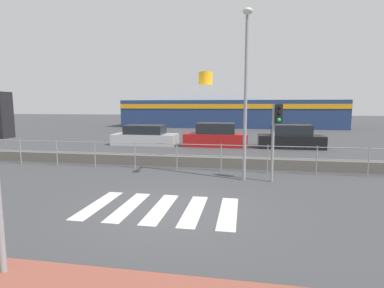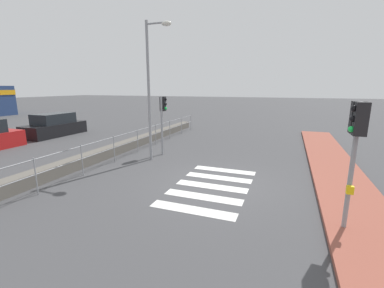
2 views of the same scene
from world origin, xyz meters
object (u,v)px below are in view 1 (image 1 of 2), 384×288
Objects in this scene: traffic_light_far at (277,125)px; ferry_boat at (225,109)px; parked_car_black at (291,138)px; parked_car_silver at (145,136)px; parked_car_red at (216,136)px; streetlamp at (246,78)px.

traffic_light_far is 28.73m from ferry_boat.
parked_car_black is (5.50, -19.30, -1.60)m from ferry_boat.
parked_car_black is at bearing 0.00° from parked_car_silver.
parked_car_red is at bearing -88.10° from ferry_boat.
ferry_boat is at bearing 97.28° from traffic_light_far.
streetlamp is 0.22× the size of ferry_boat.
parked_car_silver is 1.06× the size of parked_car_red.
streetlamp is at bearing -84.91° from ferry_boat.
parked_car_silver is at bearing 130.97° from traffic_light_far.
ferry_boat is (-3.64, 28.50, 0.19)m from traffic_light_far.
streetlamp reaches higher than parked_car_red.
parked_car_silver is at bearing -102.69° from ferry_boat.
traffic_light_far is at bearing -101.43° from parked_car_black.
traffic_light_far is 0.66× the size of parked_car_red.
ferry_boat is (-2.55, 28.63, -1.43)m from streetlamp.
ferry_boat is 20.13m from parked_car_black.
ferry_boat is at bearing 91.90° from parked_car_red.
ferry_boat is 6.63× the size of parked_car_black.
traffic_light_far is 0.10× the size of ferry_boat.
streetlamp is 9.99m from parked_car_red.
parked_car_black is (1.86, 9.20, -1.41)m from traffic_light_far.
streetlamp is 1.40× the size of parked_car_red.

